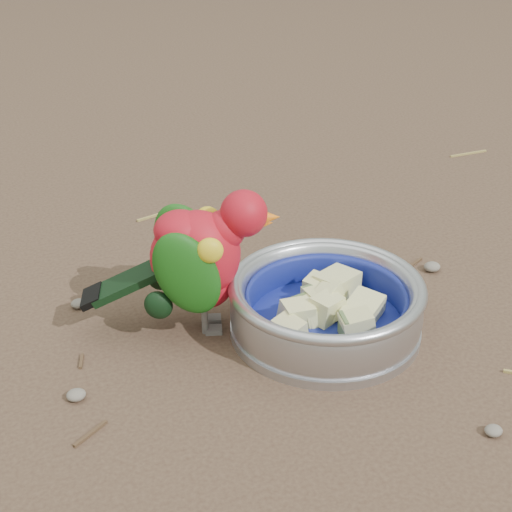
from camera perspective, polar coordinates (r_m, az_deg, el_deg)
name	(u,v)px	position (r m, az deg, el deg)	size (l,w,h in m)	color
ground	(362,366)	(0.80, 7.69, -7.95)	(60.00, 60.00, 0.00)	#4C3729
food_bowl	(325,325)	(0.84, 5.04, -5.05)	(0.20, 0.20, 0.02)	#B2B2BA
bowl_wall	(326,302)	(0.83, 5.13, -3.32)	(0.20, 0.20, 0.04)	#B2B2BA
fruit_wedges	(326,307)	(0.83, 5.11, -3.73)	(0.12, 0.12, 0.03)	beige
lory_parrot	(199,266)	(0.81, -4.15, -0.71)	(0.09, 0.19, 0.15)	#AE101E
ground_debris	(341,334)	(0.84, 6.17, -5.63)	(0.90, 0.80, 0.01)	olive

